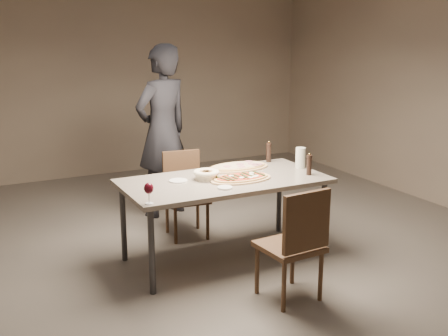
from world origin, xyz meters
name	(u,v)px	position (x,y,z in m)	size (l,w,h in m)	color
room	(224,106)	(0.00, 0.00, 1.40)	(7.00, 7.00, 7.00)	#5B554E
dining_table	(224,185)	(0.00, 0.00, 0.69)	(1.80, 0.90, 0.75)	slate
zucchini_pizza	(241,178)	(0.12, -0.10, 0.77)	(0.57, 0.32, 0.05)	tan
ham_pizza	(238,167)	(0.29, 0.28, 0.77)	(0.62, 0.35, 0.04)	tan
bread_basket	(206,174)	(-0.15, 0.05, 0.80)	(0.23, 0.23, 0.08)	beige
oil_dish	(225,188)	(-0.13, -0.27, 0.76)	(0.13, 0.13, 0.01)	white
pepper_mill_left	(309,165)	(0.75, -0.22, 0.85)	(0.05, 0.05, 0.20)	black
pepper_mill_right	(269,152)	(0.69, 0.38, 0.85)	(0.05, 0.05, 0.21)	black
carafe	(300,158)	(0.83, 0.03, 0.85)	(0.09, 0.09, 0.20)	silver
wine_glass	(149,189)	(-0.83, -0.38, 0.87)	(0.07, 0.07, 0.17)	silver
side_plate	(178,181)	(-0.39, 0.11, 0.76)	(0.16, 0.16, 0.01)	white
chair_near	(297,239)	(0.11, -0.98, 0.51)	(0.46, 0.46, 0.90)	#452E1D
chair_far	(184,189)	(-0.07, 0.75, 0.47)	(0.45, 0.45, 0.85)	#452E1D
diner	(163,131)	(-0.02, 1.44, 0.94)	(0.69, 0.45, 1.89)	black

